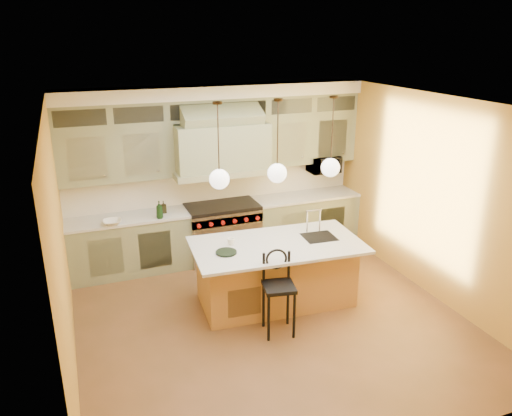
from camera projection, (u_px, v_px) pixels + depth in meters
name	position (u px, v px, depth m)	size (l,w,h in m)	color
floor	(271.00, 320.00, 6.77)	(5.00, 5.00, 0.00)	brown
ceiling	(273.00, 104.00, 5.80)	(5.00, 5.00, 0.00)	white
wall_back	(215.00, 171.00, 8.48)	(5.00, 5.00, 0.00)	gold
wall_front	(389.00, 322.00, 4.08)	(5.00, 5.00, 0.00)	gold
wall_left	(60.00, 249.00, 5.44)	(5.00, 5.00, 0.00)	gold
wall_right	(433.00, 198.00, 7.12)	(5.00, 5.00, 0.00)	gold
back_cabinetry	(220.00, 176.00, 8.25)	(5.00, 0.77, 2.90)	gray
range	(223.00, 231.00, 8.49)	(1.20, 0.74, 0.96)	silver
kitchen_island	(276.00, 271.00, 7.09)	(2.44, 1.41, 1.35)	#AE833D
counter_stool	(278.00, 288.00, 6.31)	(0.45, 0.45, 1.11)	black
microwave	(324.00, 164.00, 8.92)	(0.54, 0.37, 0.30)	black
oil_bottle_a	(159.00, 210.00, 7.73)	(0.11, 0.11, 0.28)	black
oil_bottle_b	(164.00, 207.00, 7.99)	(0.09, 0.09, 0.20)	black
fruit_bowl	(112.00, 222.00, 7.53)	(0.28, 0.28, 0.07)	white
cup	(231.00, 242.00, 6.85)	(0.10, 0.10, 0.09)	white
pendant_left	(219.00, 177.00, 6.33)	(0.26, 0.26, 1.11)	#2D2319
pendant_center	(277.00, 171.00, 6.60)	(0.26, 0.26, 1.11)	#2D2319
pendant_right	(330.00, 165.00, 6.87)	(0.26, 0.26, 1.11)	#2D2319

